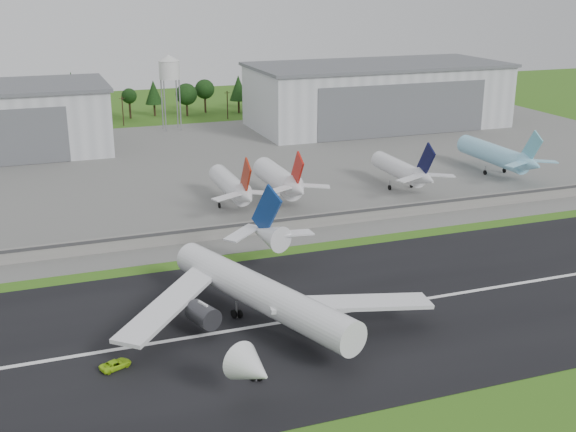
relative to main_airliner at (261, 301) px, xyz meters
name	(u,v)px	position (x,y,z in m)	size (l,w,h in m)	color
ground	(415,329)	(24.59, -9.59, -4.89)	(600.00, 600.00, 0.00)	#305B15
runway	(388,305)	(24.59, 0.41, -4.84)	(320.00, 60.00, 0.10)	black
runway_centerline	(388,305)	(24.59, 0.41, -4.78)	(220.00, 1.00, 0.02)	white
apron	(228,166)	(24.59, 110.41, -4.84)	(320.00, 150.00, 0.10)	slate
blast_fence	(301,222)	(24.59, 45.39, -3.09)	(240.00, 0.61, 3.50)	gray
hangar_east	(377,95)	(99.59, 155.33, 7.73)	(102.00, 47.00, 25.20)	silver
water_tower	(169,67)	(19.59, 175.41, 19.66)	(8.40, 8.40, 29.40)	#99999E
utility_poles	(177,122)	(24.59, 190.41, -4.89)	(230.00, 3.00, 12.00)	black
treeline	(170,116)	(24.59, 205.41, -4.89)	(320.00, 16.00, 22.00)	black
main_airliner	(261,301)	(0.00, 0.00, 0.00)	(53.63, 57.39, 18.17)	white
ground_vehicle	(115,364)	(-25.33, -5.62, -4.11)	(2.27, 4.93, 1.37)	#A8E01A
parked_jet_red_a	(233,187)	(14.13, 66.93, 1.05)	(7.36, 31.29, 16.43)	white
parked_jet_red_b	(282,180)	(27.44, 67.00, 1.49)	(7.36, 31.29, 16.90)	white
parked_jet_navy	(404,170)	(63.92, 66.91, 0.97)	(7.36, 31.29, 16.35)	white
parked_jet_skyblue	(499,155)	(99.18, 71.99, 1.34)	(7.36, 37.29, 16.80)	#8CD2F1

